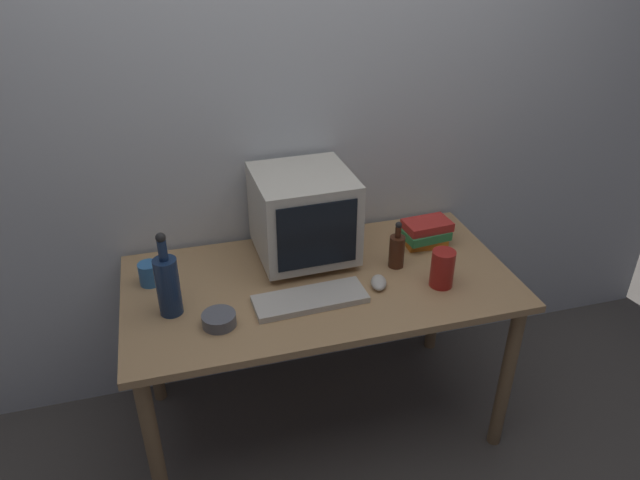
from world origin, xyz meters
TOP-DOWN VIEW (x-y plane):
  - ground_plane at (0.00, 0.00)m, footprint 6.00×6.00m
  - back_wall at (0.00, 0.45)m, footprint 4.00×0.08m
  - desk at (0.00, 0.00)m, footprint 1.51×0.78m
  - crt_monitor at (-0.02, 0.19)m, footprint 0.39×0.40m
  - keyboard at (-0.07, -0.13)m, footprint 0.43×0.17m
  - computer_mouse at (0.20, -0.10)m, footprint 0.09×0.11m
  - bottle_tall at (-0.57, -0.06)m, footprint 0.08×0.08m
  - bottle_short at (0.32, 0.02)m, footprint 0.06×0.06m
  - book_stack at (0.51, 0.15)m, footprint 0.21×0.15m
  - mug at (-0.64, 0.15)m, footprint 0.12×0.08m
  - cd_spindle at (-0.42, -0.18)m, footprint 0.12×0.12m
  - metal_canister at (0.44, -0.16)m, footprint 0.09×0.09m

SIDE VIEW (x-z plane):
  - ground_plane at x=0.00m, z-range 0.00..0.00m
  - desk at x=0.00m, z-range 0.29..1.04m
  - keyboard at x=-0.07m, z-range 0.76..0.78m
  - computer_mouse at x=0.20m, z-range 0.76..0.79m
  - cd_spindle at x=-0.42m, z-range 0.76..0.80m
  - mug at x=-0.64m, z-range 0.76..0.85m
  - book_stack at x=0.51m, z-range 0.76..0.87m
  - metal_canister at x=0.44m, z-range 0.76..0.91m
  - bottle_short at x=0.32m, z-range 0.73..0.93m
  - bottle_tall at x=-0.57m, z-range 0.72..1.04m
  - crt_monitor at x=-0.02m, z-range 0.76..1.13m
  - back_wall at x=0.00m, z-range 0.00..2.50m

